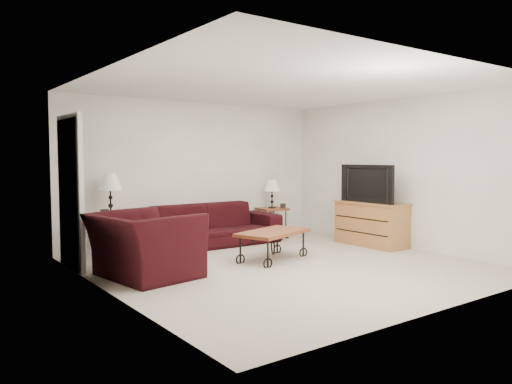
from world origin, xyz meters
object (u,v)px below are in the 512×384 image
side_table_left (111,235)px  tv_stand (371,224)px  armchair (144,245)px  backpack (275,229)px  side_table_right (272,222)px  coffee_table (273,245)px  television (371,183)px  sofa (211,225)px  lamp_left (110,194)px  lamp_right (272,194)px

side_table_left → tv_stand: tv_stand is taller
armchair → backpack: armchair is taller
side_table_right → tv_stand: 1.97m
tv_stand → coffee_table: bearing=178.8°
backpack → television: bearing=-51.9°
side_table_left → television: size_ratio=0.57×
sofa → television: television is taller
side_table_right → coffee_table: size_ratio=0.47×
side_table_left → backpack: bearing=-9.7°
sofa → tv_stand: bearing=-36.3°
lamp_left → backpack: bearing=-9.7°
side_table_left → coffee_table: 2.54m
coffee_table → side_table_right: bearing=52.4°
lamp_right → side_table_left: bearing=180.0°
backpack → side_table_left: bearing=170.0°
sofa → backpack: 1.21m
coffee_table → side_table_left: bearing=135.6°
lamp_left → tv_stand: size_ratio=0.51×
lamp_left → television: (3.91, -1.82, 0.12)m
lamp_left → television: size_ratio=0.57×
side_table_right → backpack: 0.59m
lamp_right → armchair: 3.76m
lamp_left → tv_stand: bearing=-24.8°
lamp_right → television: size_ratio=0.49×
lamp_left → lamp_right: 3.18m
television → backpack: 1.90m
side_table_right → lamp_left: bearing=180.0°
side_table_left → television: 4.38m
sofa → side_table_left: size_ratio=3.83×
coffee_table → armchair: 2.00m
side_table_right → television: television is taller
tv_stand → side_table_left: bearing=155.2°
side_table_left → tv_stand: 4.33m
sofa → side_table_left: bearing=173.9°
coffee_table → armchair: bearing=176.9°
side_table_left → armchair: size_ratio=0.50×
sofa → lamp_left: bearing=173.9°
sofa → side_table_right: (1.48, 0.18, -0.08)m
side_table_left → lamp_left: (0.00, 0.00, 0.64)m
coffee_table → sofa: bearing=94.0°
lamp_left → tv_stand: lamp_left is taller
side_table_right → coffee_table: bearing=-127.6°
coffee_table → television: television is taller
sofa → television: size_ratio=2.17×
television → side_table_right: bearing=-158.0°
sofa → side_table_right: size_ratio=4.45×
coffee_table → television: bearing=-1.2°
lamp_left → backpack: size_ratio=1.45×
side_table_right → backpack: side_table_right is taller
coffee_table → armchair: size_ratio=0.91×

